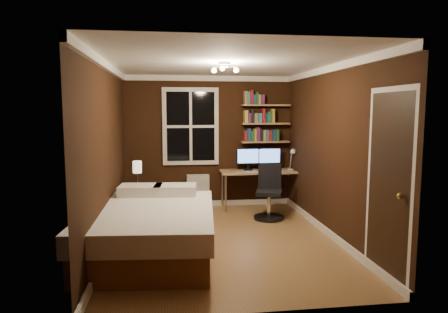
{
  "coord_description": "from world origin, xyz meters",
  "views": [
    {
      "loc": [
        -0.73,
        -5.52,
        1.86
      ],
      "look_at": [
        0.07,
        0.45,
        1.16
      ],
      "focal_mm": 32.0,
      "sensor_mm": 36.0,
      "label": 1
    }
  ],
  "objects": [
    {
      "name": "nightstand",
      "position": [
        -1.29,
        1.24,
        0.29
      ],
      "size": [
        0.56,
        0.56,
        0.57
      ],
      "primitive_type": "cube",
      "rotation": [
        0.0,
        0.0,
        -0.25
      ],
      "color": "brown",
      "rests_on": "ground"
    },
    {
      "name": "books_row_lower",
      "position": [
        1.08,
        1.98,
        1.38
      ],
      "size": [
        0.66,
        0.16,
        0.23
      ],
      "primitive_type": null,
      "color": "maroon",
      "rests_on": "bookshelf_lower"
    },
    {
      "name": "wall_back",
      "position": [
        0.0,
        2.1,
        1.25
      ],
      "size": [
        3.2,
        0.04,
        2.5
      ],
      "primitive_type": "cube",
      "color": "black",
      "rests_on": "ground"
    },
    {
      "name": "monitor_left",
      "position": [
        0.72,
        1.87,
        0.93
      ],
      "size": [
        0.45,
        0.12,
        0.43
      ],
      "primitive_type": null,
      "color": "black",
      "rests_on": "desk"
    },
    {
      "name": "door_knob",
      "position": [
        1.55,
        -1.85,
        1.0
      ],
      "size": [
        0.06,
        0.06,
        0.06
      ],
      "primitive_type": "sphere",
      "color": "gold",
      "rests_on": "door"
    },
    {
      "name": "office_chair",
      "position": [
        0.93,
        1.04,
        0.35
      ],
      "size": [
        0.53,
        0.53,
        0.93
      ],
      "rotation": [
        0.0,
        0.0,
        -0.31
      ],
      "color": "black",
      "rests_on": "ground"
    },
    {
      "name": "floor",
      "position": [
        0.0,
        0.0,
        0.0
      ],
      "size": [
        4.2,
        4.2,
        0.0
      ],
      "primitive_type": "plane",
      "color": "brown",
      "rests_on": "ground"
    },
    {
      "name": "bedside_lamp",
      "position": [
        -1.29,
        1.24,
        0.79
      ],
      "size": [
        0.15,
        0.15,
        0.43
      ],
      "primitive_type": null,
      "color": "beige",
      "rests_on": "nightstand"
    },
    {
      "name": "bookshelf_upper",
      "position": [
        1.08,
        1.98,
        1.95
      ],
      "size": [
        0.92,
        0.22,
        0.03
      ],
      "primitive_type": "cube",
      "color": "#A87851",
      "rests_on": "wall_back"
    },
    {
      "name": "ceiling",
      "position": [
        0.0,
        0.0,
        2.5
      ],
      "size": [
        3.2,
        4.2,
        0.02
      ],
      "primitive_type": "cube",
      "color": "white",
      "rests_on": "wall_back"
    },
    {
      "name": "radiator",
      "position": [
        -0.22,
        1.99,
        0.32
      ],
      "size": [
        0.42,
        0.15,
        0.63
      ],
      "primitive_type": "cube",
      "color": "silver",
      "rests_on": "ground"
    },
    {
      "name": "monitor_right",
      "position": [
        1.14,
        1.87,
        0.93
      ],
      "size": [
        0.45,
        0.12,
        0.43
      ],
      "primitive_type": null,
      "color": "black",
      "rests_on": "desk"
    },
    {
      "name": "desk",
      "position": [
        0.95,
        1.8,
        0.66
      ],
      "size": [
        1.52,
        0.57,
        0.72
      ],
      "color": "#A87851",
      "rests_on": "ground"
    },
    {
      "name": "bed",
      "position": [
        -1.0,
        -0.39,
        0.32
      ],
      "size": [
        1.78,
        2.34,
        0.75
      ],
      "rotation": [
        0.0,
        0.0,
        -0.09
      ],
      "color": "brown",
      "rests_on": "ground"
    },
    {
      "name": "ceiling_fixture",
      "position": [
        0.0,
        -0.1,
        2.4
      ],
      "size": [
        0.44,
        0.44,
        0.18
      ],
      "primitive_type": null,
      "color": "beige",
      "rests_on": "ceiling"
    },
    {
      "name": "door",
      "position": [
        1.59,
        -1.55,
        1.02
      ],
      "size": [
        0.03,
        0.82,
        2.05
      ],
      "primitive_type": null,
      "color": "black",
      "rests_on": "ground"
    },
    {
      "name": "bookshelf_middle",
      "position": [
        1.08,
        1.98,
        1.6
      ],
      "size": [
        0.92,
        0.22,
        0.03
      ],
      "primitive_type": "cube",
      "color": "#A87851",
      "rests_on": "wall_back"
    },
    {
      "name": "books_row_middle",
      "position": [
        1.08,
        1.98,
        1.73
      ],
      "size": [
        0.54,
        0.16,
        0.23
      ],
      "primitive_type": null,
      "color": "navy",
      "rests_on": "bookshelf_middle"
    },
    {
      "name": "window",
      "position": [
        -0.35,
        2.06,
        1.55
      ],
      "size": [
        1.06,
        0.06,
        1.46
      ],
      "primitive_type": "cube",
      "color": "silver",
      "rests_on": "wall_back"
    },
    {
      "name": "wall_left",
      "position": [
        -1.6,
        0.0,
        1.25
      ],
      "size": [
        0.04,
        4.2,
        2.5
      ],
      "primitive_type": "cube",
      "color": "black",
      "rests_on": "ground"
    },
    {
      "name": "desk_lamp",
      "position": [
        1.54,
        1.72,
        0.94
      ],
      "size": [
        0.14,
        0.32,
        0.44
      ],
      "primitive_type": null,
      "color": "silver",
      "rests_on": "desk"
    },
    {
      "name": "wall_right",
      "position": [
        1.6,
        0.0,
        1.25
      ],
      "size": [
        0.04,
        4.2,
        2.5
      ],
      "primitive_type": "cube",
      "color": "black",
      "rests_on": "ground"
    },
    {
      "name": "bookshelf_lower",
      "position": [
        1.08,
        1.98,
        1.25
      ],
      "size": [
        0.92,
        0.22,
        0.03
      ],
      "primitive_type": "cube",
      "color": "#A87851",
      "rests_on": "wall_back"
    },
    {
      "name": "books_row_upper",
      "position": [
        1.08,
        1.98,
        2.08
      ],
      "size": [
        0.42,
        0.16,
        0.23
      ],
      "primitive_type": null,
      "color": "#285D32",
      "rests_on": "bookshelf_upper"
    }
  ]
}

